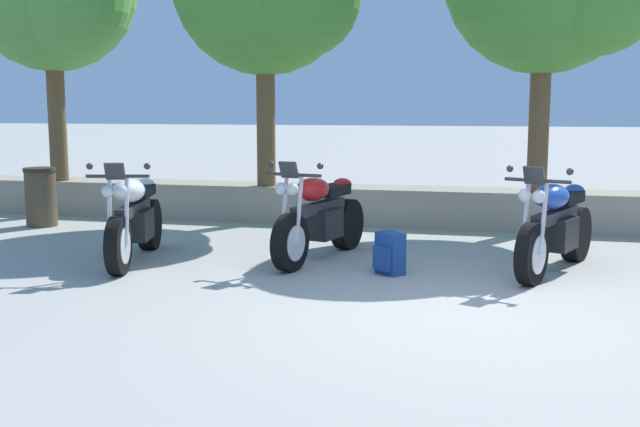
% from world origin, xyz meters
% --- Properties ---
extents(ground_plane, '(120.00, 120.00, 0.00)m').
position_xyz_m(ground_plane, '(0.00, 0.00, 0.00)').
color(ground_plane, '#A3A099').
extents(stone_wall, '(36.00, 0.80, 0.55)m').
position_xyz_m(stone_wall, '(0.00, 4.80, 0.28)').
color(stone_wall, gray).
rests_on(stone_wall, ground).
extents(motorcycle_white_near_left, '(0.83, 2.04, 1.18)m').
position_xyz_m(motorcycle_white_near_left, '(-3.66, 1.39, 0.49)').
color(motorcycle_white_near_left, black).
rests_on(motorcycle_white_near_left, ground).
extents(motorcycle_red_centre, '(0.80, 2.04, 1.18)m').
position_xyz_m(motorcycle_red_centre, '(-1.65, 1.98, 0.49)').
color(motorcycle_red_centre, black).
rests_on(motorcycle_red_centre, ground).
extents(motorcycle_blue_far_right, '(1.02, 1.97, 1.18)m').
position_xyz_m(motorcycle_blue_far_right, '(0.93, 1.90, 0.49)').
color(motorcycle_blue_far_right, black).
rests_on(motorcycle_blue_far_right, ground).
extents(rider_backpack, '(0.35, 0.35, 0.47)m').
position_xyz_m(rider_backpack, '(-0.75, 1.41, 0.24)').
color(rider_backpack, navy).
rests_on(rider_backpack, ground).
extents(trash_bin, '(0.46, 0.46, 0.86)m').
position_xyz_m(trash_bin, '(-6.19, 3.42, 0.43)').
color(trash_bin, brown).
rests_on(trash_bin, ground).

